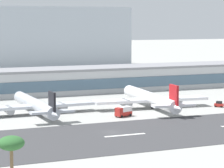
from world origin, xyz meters
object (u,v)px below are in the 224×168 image
palm_tree_0 (11,145)px  airliner_red_tail_gate_1 (152,99)px  airliner_black_tail_gate_0 (36,105)px  service_baggage_tug_0 (219,104)px  distant_hotel_block (33,37)px  service_box_truck_1 (123,111)px  terminal_building (53,81)px

palm_tree_0 → airliner_red_tail_gate_1: bearing=50.9°
airliner_black_tail_gate_0 → service_baggage_tug_0: 66.14m
distant_hotel_block → service_box_truck_1: 198.58m
airliner_red_tail_gate_1 → palm_tree_0: palm_tree_0 is taller
service_baggage_tug_0 → palm_tree_0: size_ratio=0.28×
airliner_red_tail_gate_1 → service_baggage_tug_0: 24.93m
distant_hotel_block → airliner_red_tail_gate_1: (-3.86, -185.43, -17.07)m
distant_hotel_block → palm_tree_0: distant_hotel_block is taller
terminal_building → service_box_truck_1: size_ratio=32.94×
airliner_black_tail_gate_0 → airliner_red_tail_gate_1: 41.56m
distant_hotel_block → service_baggage_tug_0: (20.08, -191.96, -19.39)m
service_baggage_tug_0 → service_box_truck_1: (-40.08, -4.73, 0.74)m
distant_hotel_block → service_baggage_tug_0: distant_hotel_block is taller
airliner_black_tail_gate_0 → service_box_truck_1: 29.22m
distant_hotel_block → palm_tree_0: bearing=-105.0°
airliner_red_tail_gate_1 → palm_tree_0: (-68.12, -83.97, 7.39)m
distant_hotel_block → airliner_black_tail_gate_0: 188.48m
terminal_building → airliner_black_tail_gate_0: bearing=-112.3°
distant_hotel_block → service_baggage_tug_0: bearing=-84.0°
terminal_building → distant_hotel_block: bearing=79.3°
terminal_building → airliner_black_tail_gate_0: terminal_building is taller
terminal_building → service_baggage_tug_0: 74.53m
distant_hotel_block → service_box_truck_1: distant_hotel_block is taller
terminal_building → airliner_red_tail_gate_1: (21.14, -52.65, -2.10)m
service_baggage_tug_0 → palm_tree_0: bearing=91.8°
service_baggage_tug_0 → service_box_truck_1: 40.36m
terminal_building → distant_hotel_block: size_ratio=1.63×
service_baggage_tug_0 → airliner_red_tail_gate_1: bearing=36.5°
airliner_black_tail_gate_0 → palm_tree_0: (-26.69, -87.26, 7.65)m
airliner_red_tail_gate_1 → distant_hotel_block: bearing=3.4°
terminal_building → service_box_truck_1: terminal_building is taller
terminal_building → distant_hotel_block: (25.00, 132.78, 14.97)m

